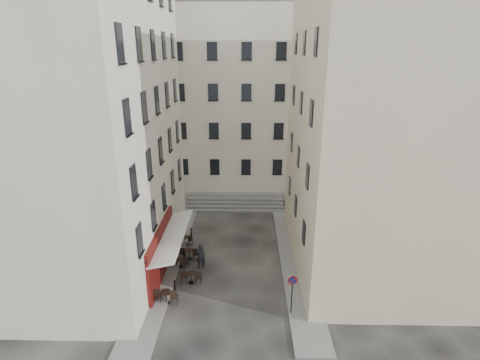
{
  "coord_description": "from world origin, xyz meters",
  "views": [
    {
      "loc": [
        1.11,
        -20.21,
        14.18
      ],
      "look_at": [
        0.63,
        4.0,
        5.67
      ],
      "focal_mm": 28.0,
      "sensor_mm": 36.0,
      "label": 1
    }
  ],
  "objects_px": {
    "bistro_table_a": "(166,296)",
    "bistro_table_b": "(191,277)",
    "no_parking_sign": "(292,287)",
    "pedestrian": "(201,256)"
  },
  "relations": [
    {
      "from": "pedestrian",
      "to": "bistro_table_b",
      "type": "bearing_deg",
      "value": 56.07
    },
    {
      "from": "no_parking_sign",
      "to": "bistro_table_b",
      "type": "bearing_deg",
      "value": 146.84
    },
    {
      "from": "bistro_table_a",
      "to": "bistro_table_b",
      "type": "xyz_separation_m",
      "value": [
        1.18,
        2.03,
        -0.03
      ]
    },
    {
      "from": "bistro_table_a",
      "to": "pedestrian",
      "type": "relative_size",
      "value": 0.79
    },
    {
      "from": "no_parking_sign",
      "to": "pedestrian",
      "type": "bearing_deg",
      "value": 132.58
    },
    {
      "from": "no_parking_sign",
      "to": "pedestrian",
      "type": "height_order",
      "value": "no_parking_sign"
    },
    {
      "from": "bistro_table_a",
      "to": "pedestrian",
      "type": "height_order",
      "value": "pedestrian"
    },
    {
      "from": "no_parking_sign",
      "to": "pedestrian",
      "type": "xyz_separation_m",
      "value": [
        -5.64,
        4.66,
        -0.89
      ]
    },
    {
      "from": "bistro_table_a",
      "to": "bistro_table_b",
      "type": "distance_m",
      "value": 2.35
    },
    {
      "from": "bistro_table_a",
      "to": "no_parking_sign",
      "type": "bearing_deg",
      "value": -6.51
    }
  ]
}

